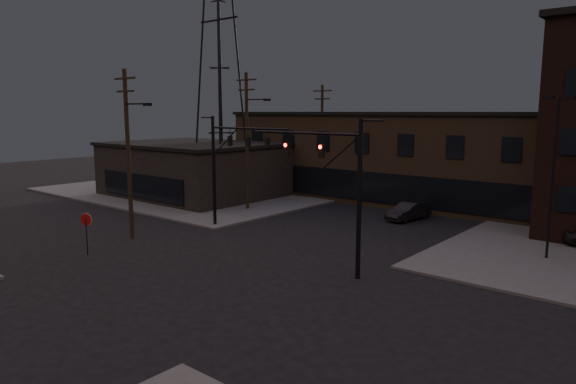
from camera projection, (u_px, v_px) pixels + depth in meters
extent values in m
plane|color=black|center=(204.00, 274.00, 26.58)|extent=(140.00, 140.00, 0.00)
cube|color=#474744|center=(224.00, 186.00, 57.18)|extent=(30.00, 30.00, 0.15)
cube|color=#4D3A28|center=(435.00, 159.00, 47.19)|extent=(40.00, 12.00, 8.00)
cube|color=black|center=(193.00, 171.00, 50.99)|extent=(16.00, 12.00, 5.00)
cylinder|color=black|center=(359.00, 200.00, 25.25)|extent=(0.24, 0.24, 8.00)
cylinder|color=black|center=(304.00, 133.00, 26.97)|extent=(7.00, 0.14, 0.14)
cube|color=#FF140C|center=(321.00, 151.00, 26.37)|extent=(0.28, 0.22, 0.70)
cube|color=#FF140C|center=(287.00, 149.00, 27.85)|extent=(0.28, 0.22, 0.70)
cylinder|color=black|center=(214.00, 172.00, 37.09)|extent=(0.24, 0.24, 8.00)
cylinder|color=black|center=(248.00, 128.00, 34.38)|extent=(7.00, 0.14, 0.14)
cube|color=black|center=(230.00, 141.00, 35.63)|extent=(0.28, 0.22, 0.70)
cube|color=black|center=(248.00, 142.00, 34.52)|extent=(0.28, 0.22, 0.70)
cube|color=black|center=(267.00, 143.00, 33.41)|extent=(0.28, 0.22, 0.70)
cylinder|color=black|center=(87.00, 236.00, 29.96)|extent=(0.06, 0.06, 2.20)
cylinder|color=maroon|center=(86.00, 220.00, 29.82)|extent=(0.72, 0.33, 0.76)
cylinder|color=black|center=(128.00, 155.00, 33.26)|extent=(0.28, 0.28, 11.00)
cube|color=black|center=(125.00, 78.00, 32.50)|extent=(2.20, 0.12, 0.12)
cube|color=black|center=(125.00, 91.00, 32.62)|extent=(1.80, 0.12, 0.12)
cube|color=black|center=(147.00, 104.00, 31.30)|extent=(0.60, 0.25, 0.18)
cylinder|color=black|center=(247.00, 143.00, 42.95)|extent=(0.28, 0.28, 11.50)
cube|color=black|center=(246.00, 80.00, 42.15)|extent=(2.20, 0.12, 0.12)
cube|color=black|center=(246.00, 90.00, 42.28)|extent=(1.80, 0.12, 0.12)
cube|color=black|center=(267.00, 100.00, 40.95)|extent=(0.60, 0.25, 0.18)
cylinder|color=black|center=(322.00, 139.00, 52.72)|extent=(0.28, 0.28, 11.00)
cube|color=black|center=(322.00, 91.00, 51.96)|extent=(2.20, 0.12, 0.12)
cube|color=black|center=(322.00, 99.00, 52.09)|extent=(1.80, 0.12, 0.12)
cylinder|color=black|center=(552.00, 182.00, 28.26)|extent=(0.14, 0.14, 9.00)
cube|color=black|center=(549.00, 98.00, 27.87)|extent=(0.50, 0.28, 0.18)
cube|color=black|center=(570.00, 98.00, 27.24)|extent=(0.50, 0.28, 0.18)
imported|color=black|center=(408.00, 211.00, 39.66)|extent=(2.10, 4.30, 1.36)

